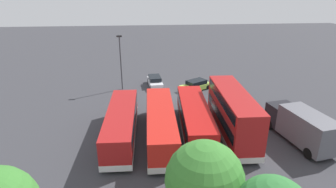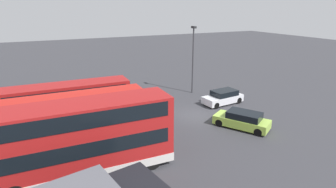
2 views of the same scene
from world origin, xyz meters
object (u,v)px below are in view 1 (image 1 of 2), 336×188
Objects in this scene: car_hatchback_silver at (196,85)px; car_small_green at (155,81)px; bus_single_deck_fourth at (121,124)px; lamp_post_tall at (121,58)px; bus_single_deck_second at (195,118)px; box_truck_blue at (301,125)px; bus_double_decker_near_end at (233,113)px; bus_single_deck_third at (161,123)px.

car_hatchback_silver is 6.04m from car_small_green.
bus_single_deck_fourth reaches higher than car_hatchback_silver.
bus_single_deck_fourth is 14.11m from lamp_post_tall.
bus_single_deck_second is 1.47× the size of box_truck_blue.
bus_single_deck_fourth is (10.62, -0.34, -0.82)m from bus_double_decker_near_end.
bus_single_deck_fourth is 2.37× the size of car_hatchback_silver.
lamp_post_tall is at bearing 11.38° from car_small_green.
car_small_green is at bearing -168.62° from lamp_post_tall.
car_small_green is (12.81, -16.77, -1.01)m from box_truck_blue.
bus_double_decker_near_end is 3.70m from bus_single_deck_second.
box_truck_blue is 16.25m from car_hatchback_silver.
bus_single_deck_second is 2.59× the size of car_small_green.
bus_single_deck_fourth is 1.48× the size of lamp_post_tall.
bus_single_deck_second is 2.42× the size of car_hatchback_silver.
bus_single_deck_third is at bearing 107.98° from lamp_post_tall.
box_truck_blue is 1.77× the size of car_small_green.
car_hatchback_silver is at bearing -101.12° from bus_single_deck_second.
box_truck_blue is (-16.67, 2.03, 0.08)m from bus_single_deck_fourth.
bus_single_deck_second is 12.22m from car_hatchback_silver.
lamp_post_tall is (10.29, -1.30, 3.79)m from car_hatchback_silver.
bus_single_deck_fourth is 15.26m from car_small_green.
bus_double_decker_near_end is 6.33m from box_truck_blue.
bus_double_decker_near_end is at bearing 129.00° from lamp_post_tall.
car_hatchback_silver is (1.15, -12.83, -1.75)m from bus_double_decker_near_end.
car_hatchback_silver is (-9.47, -12.50, -0.92)m from bus_single_deck_fourth.
bus_single_deck_third is at bearing 12.29° from bus_single_deck_second.
bus_single_deck_third reaches higher than car_small_green.
lamp_post_tall reaches higher than car_small_green.
bus_single_deck_second reaches higher than car_hatchback_silver.
bus_double_decker_near_end reaches higher than bus_single_deck_fourth.
bus_single_deck_second is at bearing -167.71° from bus_single_deck_third.
bus_single_deck_fourth is 15.71m from car_hatchback_silver.
car_small_green is at bearing -52.63° from box_truck_blue.
bus_double_decker_near_end is 0.93× the size of bus_single_deck_fourth.
lamp_post_tall is at bearing -59.07° from bus_single_deck_second.
bus_single_deck_third is 14.99m from lamp_post_tall.
bus_single_deck_fourth is at bearing 75.31° from car_small_green.
car_small_green is at bearing -65.86° from bus_double_decker_near_end.
lamp_post_tall reaches higher than bus_single_deck_second.
box_truck_blue is at bearing 127.37° from car_small_green.
bus_double_decker_near_end is 6.95m from bus_single_deck_third.
car_hatchback_silver is at bearing -84.88° from bus_double_decker_near_end.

